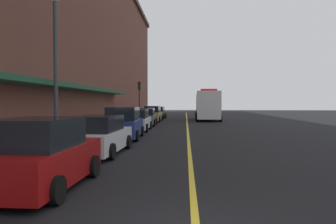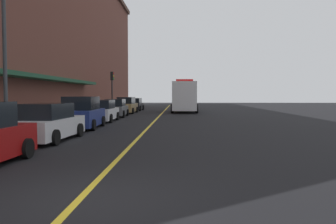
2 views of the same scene
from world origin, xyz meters
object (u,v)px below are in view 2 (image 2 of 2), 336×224
object	(u,v)px
parked_car_4	(116,108)
parked_car_6	(134,105)
parked_car_3	(102,111)
street_lamp_left	(4,41)
traffic_light_near	(112,84)
parking_meter_3	(114,103)
parking_meter_1	(111,104)
box_truck	(185,97)
parking_meter_0	(39,113)
parked_car_2	(82,114)
parked_car_5	(127,106)
parked_car_1	(47,123)

from	to	relation	value
parked_car_4	parked_car_6	world-z (taller)	parked_car_4
parked_car_3	street_lamp_left	bearing A→B (deg)	168.58
parked_car_4	traffic_light_near	bearing A→B (deg)	12.74
parked_car_3	parking_meter_3	xyz separation A→B (m)	(-1.41, 12.39, 0.29)
parked_car_3	parking_meter_1	world-z (taller)	parked_car_3
street_lamp_left	box_truck	bearing A→B (deg)	71.31
parked_car_6	parking_meter_0	xyz separation A→B (m)	(-1.48, -26.25, 0.31)
parked_car_3	box_truck	world-z (taller)	box_truck
parked_car_2	street_lamp_left	bearing A→B (deg)	155.91
parked_car_4	box_truck	bearing A→B (deg)	-36.74
parking_meter_0	street_lamp_left	xyz separation A→B (m)	(-0.60, -2.26, 3.34)
box_truck	parked_car_4	bearing A→B (deg)	-34.13
street_lamp_left	parking_meter_3	bearing A→B (deg)	88.49
box_truck	traffic_light_near	distance (m)	8.68
parked_car_6	parking_meter_1	bearing A→B (deg)	170.54
parked_car_5	parking_meter_1	xyz separation A→B (m)	(-1.48, -1.07, 0.24)
parked_car_4	parked_car_2	bearing A→B (deg)	178.80
parked_car_4	parking_meter_3	xyz separation A→B (m)	(-1.44, 6.84, 0.30)
box_truck	parked_car_3	bearing A→B (deg)	-22.60
parked_car_1	parked_car_5	xyz separation A→B (m)	(-0.01, 22.70, 0.05)
traffic_light_near	parked_car_2	bearing A→B (deg)	-85.09
parked_car_2	parking_meter_3	xyz separation A→B (m)	(-1.47, 17.79, 0.18)
parked_car_6	box_truck	bearing A→B (deg)	-117.15
parking_meter_1	parking_meter_3	xyz separation A→B (m)	(0.00, 1.69, 0.00)
parked_car_3	box_truck	size ratio (longest dim) A/B	0.53
parked_car_3	traffic_light_near	distance (m)	11.35
parked_car_5	parking_meter_3	xyz separation A→B (m)	(-1.48, 0.62, 0.24)
parked_car_1	parked_car_4	size ratio (longest dim) A/B	1.08
parked_car_1	parking_meter_0	distance (m)	3.17
parking_meter_0	parking_meter_1	world-z (taller)	same
parked_car_3	parked_car_2	bearing A→B (deg)	-179.84
parking_meter_1	parked_car_3	bearing A→B (deg)	-82.49
parked_car_1	parking_meter_1	world-z (taller)	parked_car_1
parked_car_2	parking_meter_3	world-z (taller)	parked_car_2
street_lamp_left	parking_meter_0	bearing A→B (deg)	75.11
parked_car_2	parked_car_3	bearing A→B (deg)	-0.95
parking_meter_0	parking_meter_3	bearing A→B (deg)	90.00
parked_car_6	parked_car_2	bearing A→B (deg)	-178.19
parked_car_6	traffic_light_near	xyz separation A→B (m)	(-1.42, -7.09, 2.41)
box_truck	street_lamp_left	bearing A→B (deg)	-17.46
parked_car_2	street_lamp_left	size ratio (longest dim) A/B	0.65
parked_car_4	parked_car_5	xyz separation A→B (m)	(0.04, 6.22, 0.06)
parked_car_1	parked_car_6	bearing A→B (deg)	2.19
parking_meter_0	traffic_light_near	size ratio (longest dim) A/B	0.31
parking_meter_3	parked_car_3	bearing A→B (deg)	-83.51
parking_meter_3	traffic_light_near	xyz separation A→B (m)	(0.06, -1.37, 2.10)
parked_car_3	traffic_light_near	bearing A→B (deg)	6.50
box_truck	parking_meter_0	distance (m)	24.05
parked_car_1	parked_car_6	distance (m)	29.04
box_truck	parking_meter_3	size ratio (longest dim) A/B	6.48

